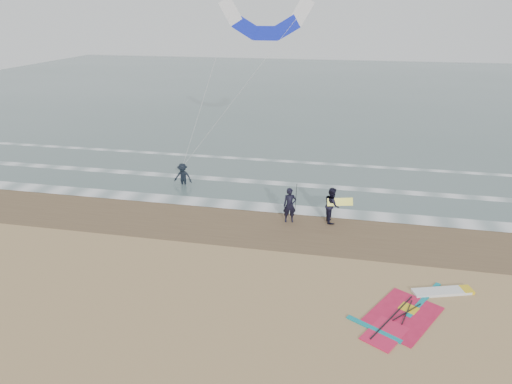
% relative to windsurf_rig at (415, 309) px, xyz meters
% --- Properties ---
extents(ground, '(120.00, 120.00, 0.00)m').
position_rel_windsurf_rig_xyz_m(ground, '(-4.93, -0.27, -0.03)').
color(ground, tan).
rests_on(ground, ground).
extents(sea_water, '(120.00, 80.00, 0.02)m').
position_rel_windsurf_rig_xyz_m(sea_water, '(-4.93, 47.73, -0.02)').
color(sea_water, '#47605E').
rests_on(sea_water, ground).
extents(wet_sand_band, '(120.00, 5.00, 0.01)m').
position_rel_windsurf_rig_xyz_m(wet_sand_band, '(-4.93, 5.73, -0.03)').
color(wet_sand_band, brown).
rests_on(wet_sand_band, ground).
extents(foam_waterline, '(120.00, 9.15, 0.02)m').
position_rel_windsurf_rig_xyz_m(foam_waterline, '(-4.93, 10.18, -0.00)').
color(foam_waterline, white).
rests_on(foam_waterline, ground).
extents(windsurf_rig, '(4.81, 4.55, 0.12)m').
position_rel_windsurf_rig_xyz_m(windsurf_rig, '(0.00, 0.00, 0.00)').
color(windsurf_rig, white).
rests_on(windsurf_rig, ground).
extents(person_standing, '(0.75, 0.59, 1.83)m').
position_rel_windsurf_rig_xyz_m(person_standing, '(-5.48, 6.44, 0.88)').
color(person_standing, black).
rests_on(person_standing, ground).
extents(person_walking, '(0.90, 1.04, 1.86)m').
position_rel_windsurf_rig_xyz_m(person_walking, '(-3.38, 6.88, 0.90)').
color(person_walking, black).
rests_on(person_walking, ground).
extents(person_wading, '(1.14, 0.67, 1.75)m').
position_rel_windsurf_rig_xyz_m(person_wading, '(-12.65, 10.33, 0.84)').
color(person_wading, black).
rests_on(person_wading, ground).
extents(held_pole, '(0.17, 0.86, 1.82)m').
position_rel_windsurf_rig_xyz_m(held_pole, '(-5.18, 6.44, 1.31)').
color(held_pole, black).
rests_on(held_pole, ground).
extents(carried_kiteboard, '(1.30, 0.51, 0.39)m').
position_rel_windsurf_rig_xyz_m(carried_kiteboard, '(-2.98, 6.78, 1.15)').
color(carried_kiteboard, yellow).
rests_on(carried_kiteboard, ground).
extents(surf_kite, '(7.39, 3.43, 9.75)m').
position_rel_windsurf_rig_xyz_m(surf_kite, '(-8.16, 13.67, 9.38)').
color(surf_kite, white).
rests_on(surf_kite, ground).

